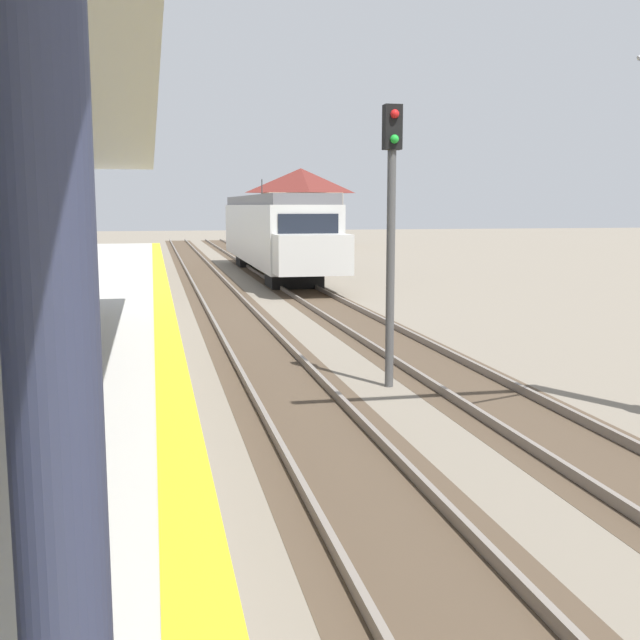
{
  "coord_description": "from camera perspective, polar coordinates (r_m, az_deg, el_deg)",
  "views": [
    {
      "loc": [
        -0.48,
        2.9,
        3.41
      ],
      "look_at": [
        1.38,
        11.58,
        2.1
      ],
      "focal_mm": 43.89,
      "sensor_mm": 36.0,
      "label": 1
    }
  ],
  "objects": [
    {
      "name": "station_platform",
      "position": [
        13.58,
        -20.39,
        -4.73
      ],
      "size": [
        5.0,
        80.0,
        0.91
      ],
      "color": "#B7B5AD",
      "rests_on": "ground"
    },
    {
      "name": "rail_signal_post",
      "position": [
        14.53,
        5.21,
        7.5
      ],
      "size": [
        0.32,
        0.34,
        5.2
      ],
      "color": "#4C4C4C",
      "rests_on": "ground"
    },
    {
      "name": "approaching_train",
      "position": [
        38.2,
        -3.39,
        6.52
      ],
      "size": [
        2.93,
        19.6,
        4.76
      ],
      "color": "silver",
      "rests_on": "ground"
    },
    {
      "name": "distant_trackside_house",
      "position": [
        65.17,
        -1.4,
        8.31
      ],
      "size": [
        6.6,
        5.28,
        6.4
      ],
      "color": "tan",
      "rests_on": "ground"
    },
    {
      "name": "track_pair_middle",
      "position": [
        18.36,
        6.49,
        -2.22
      ],
      "size": [
        2.34,
        120.0,
        0.16
      ],
      "color": "#4C3D2D",
      "rests_on": "ground"
    },
    {
      "name": "track_pair_nearest_platform",
      "position": [
        17.58,
        -4.09,
        -2.65
      ],
      "size": [
        2.34,
        120.0,
        0.16
      ],
      "color": "#4C3D2D",
      "rests_on": "ground"
    }
  ]
}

